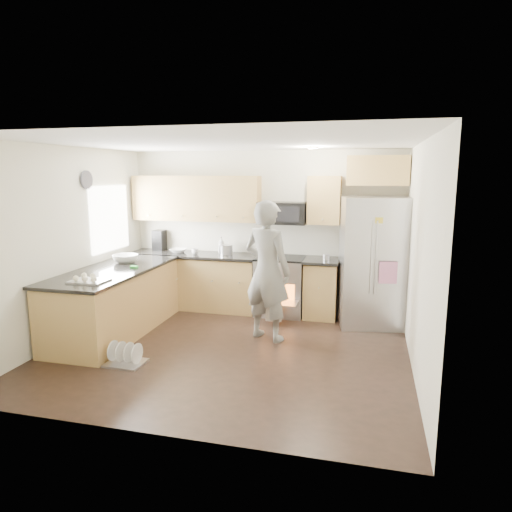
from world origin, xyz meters
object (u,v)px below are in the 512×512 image
(stove_range, at_px, (281,273))
(dish_rack, at_px, (126,358))
(person, at_px, (267,271))
(refrigerator, at_px, (373,262))

(stove_range, bearing_deg, dish_rack, -120.18)
(stove_range, xyz_separation_m, person, (0.04, -1.16, 0.27))
(refrigerator, bearing_deg, dish_rack, -151.81)
(person, bearing_deg, dish_rack, 62.57)
(stove_range, bearing_deg, person, -88.04)
(refrigerator, height_order, dish_rack, refrigerator)
(stove_range, height_order, refrigerator, refrigerator)
(stove_range, xyz_separation_m, dish_rack, (-1.40, -2.41, -0.60))
(refrigerator, relative_size, dish_rack, 4.20)
(stove_range, height_order, dish_rack, stove_range)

